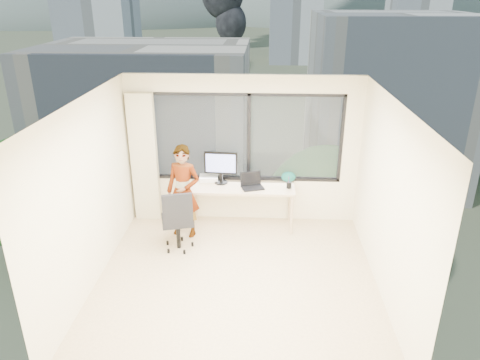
# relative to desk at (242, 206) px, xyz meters

# --- Properties ---
(floor) EXTENTS (4.00, 4.00, 0.01)m
(floor) POSITION_rel_desk_xyz_m (0.00, -1.66, -0.38)
(floor) COLOR #D6B98B
(floor) RESTS_ON ground
(ceiling) EXTENTS (4.00, 4.00, 0.01)m
(ceiling) POSITION_rel_desk_xyz_m (0.00, -1.66, 2.23)
(ceiling) COLOR white
(ceiling) RESTS_ON ground
(wall_front) EXTENTS (4.00, 0.01, 2.60)m
(wall_front) POSITION_rel_desk_xyz_m (0.00, -3.66, 0.93)
(wall_front) COLOR beige
(wall_front) RESTS_ON ground
(wall_left) EXTENTS (0.01, 4.00, 2.60)m
(wall_left) POSITION_rel_desk_xyz_m (-2.00, -1.66, 0.93)
(wall_left) COLOR beige
(wall_left) RESTS_ON ground
(wall_right) EXTENTS (0.01, 4.00, 2.60)m
(wall_right) POSITION_rel_desk_xyz_m (2.00, -1.66, 0.93)
(wall_right) COLOR beige
(wall_right) RESTS_ON ground
(window_wall) EXTENTS (3.30, 0.16, 1.55)m
(window_wall) POSITION_rel_desk_xyz_m (0.05, 0.34, 1.15)
(window_wall) COLOR black
(window_wall) RESTS_ON ground
(curtain) EXTENTS (0.45, 0.14, 2.30)m
(curtain) POSITION_rel_desk_xyz_m (-1.72, 0.22, 0.77)
(curtain) COLOR beige
(curtain) RESTS_ON floor
(desk) EXTENTS (1.80, 0.60, 0.75)m
(desk) POSITION_rel_desk_xyz_m (0.00, 0.00, 0.00)
(desk) COLOR tan
(desk) RESTS_ON floor
(chair) EXTENTS (0.67, 0.67, 1.07)m
(chair) POSITION_rel_desk_xyz_m (-0.98, -0.81, 0.16)
(chair) COLOR black
(chair) RESTS_ON floor
(person) EXTENTS (0.65, 0.50, 1.58)m
(person) POSITION_rel_desk_xyz_m (-0.95, -0.35, 0.42)
(person) COLOR #2D2D33
(person) RESTS_ON floor
(monitor) EXTENTS (0.58, 0.16, 0.58)m
(monitor) POSITION_rel_desk_xyz_m (-0.37, 0.14, 0.66)
(monitor) COLOR black
(monitor) RESTS_ON desk
(game_console) EXTENTS (0.35, 0.30, 0.08)m
(game_console) POSITION_rel_desk_xyz_m (-0.60, 0.26, 0.41)
(game_console) COLOR white
(game_console) RESTS_ON desk
(laptop) EXTENTS (0.46, 0.48, 0.23)m
(laptop) POSITION_rel_desk_xyz_m (0.18, -0.06, 0.49)
(laptop) COLOR black
(laptop) RESTS_ON desk
(cellphone) EXTENTS (0.13, 0.09, 0.01)m
(cellphone) POSITION_rel_desk_xyz_m (0.07, -0.13, 0.38)
(cellphone) COLOR black
(cellphone) RESTS_ON desk
(pen_cup) EXTENTS (0.11, 0.11, 0.11)m
(pen_cup) POSITION_rel_desk_xyz_m (0.80, -0.02, 0.43)
(pen_cup) COLOR black
(pen_cup) RESTS_ON desk
(handbag) EXTENTS (0.28, 0.20, 0.19)m
(handbag) POSITION_rel_desk_xyz_m (0.80, 0.25, 0.47)
(handbag) COLOR #0C483E
(handbag) RESTS_ON desk
(exterior_ground) EXTENTS (400.00, 400.00, 0.04)m
(exterior_ground) POSITION_rel_desk_xyz_m (0.00, 118.34, -14.38)
(exterior_ground) COLOR #515B3D
(exterior_ground) RESTS_ON ground
(near_bldg_a) EXTENTS (16.00, 12.00, 14.00)m
(near_bldg_a) POSITION_rel_desk_xyz_m (-9.00, 28.34, -7.38)
(near_bldg_a) COLOR beige
(near_bldg_a) RESTS_ON exterior_ground
(near_bldg_b) EXTENTS (14.00, 13.00, 16.00)m
(near_bldg_b) POSITION_rel_desk_xyz_m (12.00, 36.34, -6.38)
(near_bldg_b) COLOR silver
(near_bldg_b) RESTS_ON exterior_ground
(far_tower_a) EXTENTS (14.00, 14.00, 28.00)m
(far_tower_a) POSITION_rel_desk_xyz_m (-35.00, 93.34, -0.38)
(far_tower_a) COLOR silver
(far_tower_a) RESTS_ON exterior_ground
(far_tower_b) EXTENTS (13.00, 13.00, 30.00)m
(far_tower_b) POSITION_rel_desk_xyz_m (8.00, 118.34, 0.62)
(far_tower_b) COLOR silver
(far_tower_b) RESTS_ON exterior_ground
(far_tower_c) EXTENTS (15.00, 15.00, 26.00)m
(far_tower_c) POSITION_rel_desk_xyz_m (45.00, 138.34, -1.38)
(far_tower_c) COLOR silver
(far_tower_c) RESTS_ON exterior_ground
(far_tower_d) EXTENTS (16.00, 14.00, 22.00)m
(far_tower_d) POSITION_rel_desk_xyz_m (-60.00, 148.34, -3.38)
(far_tower_d) COLOR silver
(far_tower_d) RESTS_ON exterior_ground
(hill_a) EXTENTS (288.00, 216.00, 90.00)m
(hill_a) POSITION_rel_desk_xyz_m (-120.00, 318.34, -14.38)
(hill_a) COLOR slate
(hill_a) RESTS_ON exterior_ground
(hill_b) EXTENTS (300.00, 220.00, 96.00)m
(hill_b) POSITION_rel_desk_xyz_m (100.00, 318.34, -14.38)
(hill_b) COLOR slate
(hill_b) RESTS_ON exterior_ground
(tree_a) EXTENTS (7.00, 7.00, 8.00)m
(tree_a) POSITION_rel_desk_xyz_m (-16.00, 20.34, -10.38)
(tree_a) COLOR #174618
(tree_a) RESTS_ON exterior_ground
(tree_b) EXTENTS (7.60, 7.60, 9.00)m
(tree_b) POSITION_rel_desk_xyz_m (4.00, 16.34, -9.88)
(tree_b) COLOR #174618
(tree_b) RESTS_ON exterior_ground
(tree_c) EXTENTS (8.40, 8.40, 10.00)m
(tree_c) POSITION_rel_desk_xyz_m (22.00, 38.34, -9.38)
(tree_c) COLOR #174618
(tree_c) RESTS_ON exterior_ground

